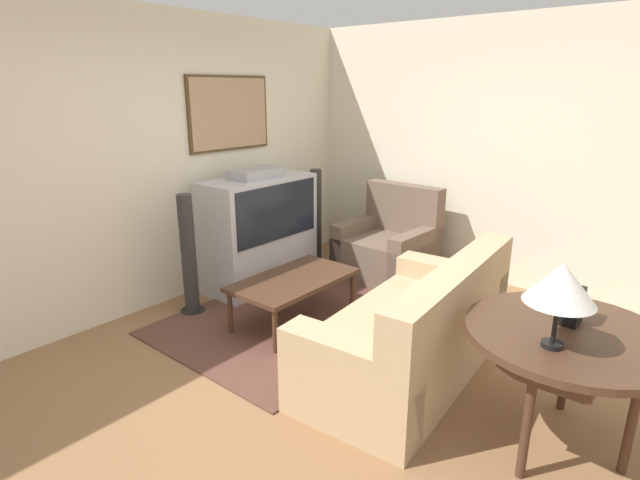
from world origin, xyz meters
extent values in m
plane|color=#8E6642|center=(0.00, 0.00, 0.00)|extent=(12.00, 12.00, 0.00)
cube|color=beige|center=(0.00, 2.13, 1.35)|extent=(12.00, 0.06, 2.70)
cube|color=#4C381E|center=(0.94, 2.08, 1.76)|extent=(1.02, 0.03, 0.74)
cube|color=tan|center=(0.94, 2.07, 1.76)|extent=(0.97, 0.01, 0.69)
cube|color=beige|center=(2.63, 0.00, 1.35)|extent=(0.06, 12.00, 2.70)
cube|color=brown|center=(0.60, 0.88, 0.01)|extent=(2.36, 1.73, 0.01)
cube|color=#B7B7BC|center=(0.94, 1.71, 0.26)|extent=(1.20, 0.56, 0.52)
cube|color=#B7B7BC|center=(0.94, 1.71, 0.83)|extent=(1.20, 0.56, 0.63)
cube|color=black|center=(0.94, 1.43, 0.83)|extent=(1.08, 0.01, 0.55)
cube|color=#9E9EA3|center=(0.94, 1.71, 1.19)|extent=(0.54, 0.31, 0.09)
cube|color=tan|center=(0.44, -0.35, 0.22)|extent=(1.93, 1.04, 0.44)
cube|color=tan|center=(0.47, -0.69, 0.66)|extent=(1.88, 0.37, 0.45)
cube|color=tan|center=(1.25, -0.29, 0.30)|extent=(0.31, 0.91, 0.60)
cube|color=tan|center=(-0.37, -0.42, 0.30)|extent=(0.31, 0.91, 0.60)
cube|color=#877154|center=(0.87, -0.52, 0.61)|extent=(0.37, 0.15, 0.34)
cube|color=#877154|center=(0.04, -0.59, 0.61)|extent=(0.37, 0.15, 0.34)
cube|color=brown|center=(1.97, 0.80, 0.23)|extent=(0.87, 0.94, 0.45)
cube|color=brown|center=(2.30, 0.78, 0.72)|extent=(0.21, 0.92, 0.54)
cube|color=brown|center=(1.98, 1.17, 0.30)|extent=(0.85, 0.19, 0.59)
cube|color=brown|center=(1.95, 0.42, 0.30)|extent=(0.85, 0.19, 0.59)
cube|color=#472D1E|center=(0.50, 0.81, 0.40)|extent=(1.12, 0.63, 0.04)
cylinder|color=#472D1E|center=(-0.01, 0.55, 0.19)|extent=(0.04, 0.04, 0.38)
cylinder|color=#472D1E|center=(1.01, 0.55, 0.19)|extent=(0.04, 0.04, 0.38)
cylinder|color=#472D1E|center=(-0.01, 1.08, 0.19)|extent=(0.04, 0.04, 0.38)
cylinder|color=#472D1E|center=(1.01, 1.08, 0.19)|extent=(0.04, 0.04, 0.38)
cylinder|color=#472D1E|center=(0.30, -1.44, 0.71)|extent=(1.12, 1.12, 0.04)
cube|color=#472D1E|center=(0.30, -1.44, 0.65)|extent=(0.95, 0.45, 0.08)
cylinder|color=#472D1E|center=(-0.10, -1.38, 0.34)|extent=(0.05, 0.05, 0.69)
cylinder|color=#472D1E|center=(0.69, -1.38, 0.34)|extent=(0.05, 0.05, 0.69)
cylinder|color=#472D1E|center=(0.30, -1.80, 0.34)|extent=(0.05, 0.05, 0.69)
cylinder|color=black|center=(0.05, -1.41, 0.74)|extent=(0.11, 0.11, 0.02)
cylinder|color=black|center=(0.05, -1.41, 0.95)|extent=(0.02, 0.02, 0.39)
cone|color=silver|center=(0.05, -1.41, 1.09)|extent=(0.35, 0.35, 0.21)
cube|color=black|center=(0.41, -1.41, 0.84)|extent=(0.16, 0.09, 0.21)
cylinder|color=white|center=(0.41, -1.46, 0.87)|extent=(0.11, 0.01, 0.11)
cylinder|color=black|center=(0.05, 1.69, 0.01)|extent=(0.22, 0.22, 0.02)
cylinder|color=#2D2D2D|center=(0.05, 1.69, 0.56)|extent=(0.13, 0.13, 1.12)
cylinder|color=black|center=(1.84, 1.69, 0.01)|extent=(0.22, 0.22, 0.02)
cylinder|color=#2D2D2D|center=(1.84, 1.69, 0.56)|extent=(0.13, 0.13, 1.12)
camera|label=1|loc=(-2.49, -1.96, 2.02)|focal=28.00mm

